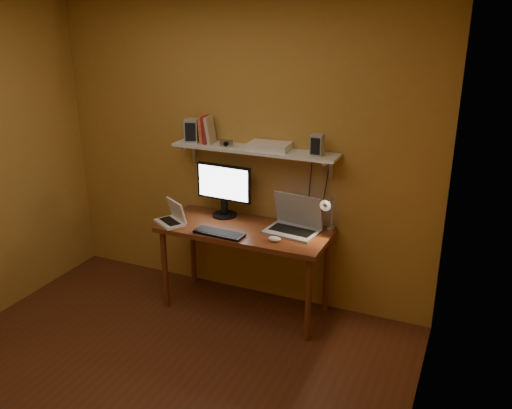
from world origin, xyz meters
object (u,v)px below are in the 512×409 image
at_px(desk, 245,237).
at_px(speaker_left, 192,131).
at_px(speaker_right, 317,145).
at_px(keyboard, 219,233).
at_px(router, 269,146).
at_px(shelf_camera, 227,143).
at_px(wall_shelf, 254,150).
at_px(netbook, 173,217).
at_px(desk_lamp, 328,210).
at_px(monitor, 224,188).
at_px(mouse, 275,239).
at_px(laptop, 295,222).

height_order(desk, speaker_left, speaker_left).
distance_m(desk, speaker_right, 0.97).
xyz_separation_m(keyboard, router, (0.26, 0.41, 0.64)).
distance_m(speaker_left, shelf_camera, 0.36).
bearing_deg(desk, speaker_right, 18.28).
distance_m(wall_shelf, netbook, 0.88).
bearing_deg(desk_lamp, monitor, 176.72).
distance_m(monitor, shelf_camera, 0.41).
xyz_separation_m(mouse, desk_lamp, (0.34, 0.28, 0.19)).
bearing_deg(speaker_left, desk_lamp, -22.03).
bearing_deg(keyboard, netbook, 174.58).
distance_m(keyboard, router, 0.80).
distance_m(wall_shelf, shelf_camera, 0.23).
height_order(netbook, shelf_camera, shelf_camera).
bearing_deg(wall_shelf, speaker_right, -1.87).
relative_size(laptop, speaker_left, 2.25).
distance_m(monitor, router, 0.57).
bearing_deg(laptop, speaker_left, -176.88).
distance_m(netbook, speaker_right, 1.34).
relative_size(mouse, router, 0.31).
distance_m(speaker_left, router, 0.70).
bearing_deg(mouse, desk_lamp, 42.75).
bearing_deg(netbook, keyboard, 22.93).
distance_m(desk, netbook, 0.63).
xyz_separation_m(wall_shelf, keyboard, (-0.13, -0.40, -0.60)).
bearing_deg(shelf_camera, desk_lamp, -0.19).
bearing_deg(wall_shelf, laptop, -12.19).
height_order(mouse, speaker_right, speaker_right).
height_order(speaker_right, shelf_camera, speaker_right).
bearing_deg(wall_shelf, speaker_left, -178.16).
distance_m(speaker_left, speaker_right, 1.10).
bearing_deg(laptop, shelf_camera, -174.78).
height_order(desk, netbook, netbook).
bearing_deg(keyboard, monitor, 113.79).
height_order(keyboard, desk_lamp, desk_lamp).
relative_size(wall_shelf, laptop, 3.17).
xyz_separation_m(monitor, keyboard, (0.15, -0.39, -0.25)).
height_order(mouse, router, router).
xyz_separation_m(desk, monitor, (-0.28, 0.18, 0.34)).
bearing_deg(router, laptop, -19.51).
bearing_deg(speaker_left, desk, -36.95).
xyz_separation_m(monitor, netbook, (-0.32, -0.32, -0.20)).
height_order(laptop, netbook, laptop).
bearing_deg(shelf_camera, wall_shelf, 16.72).
distance_m(wall_shelf, laptop, 0.67).
relative_size(mouse, shelf_camera, 0.90).
height_order(monitor, speaker_left, speaker_left).
height_order(desk, desk_lamp, desk_lamp).
bearing_deg(netbook, desk_lamp, 43.19).
height_order(speaker_right, router, speaker_right).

